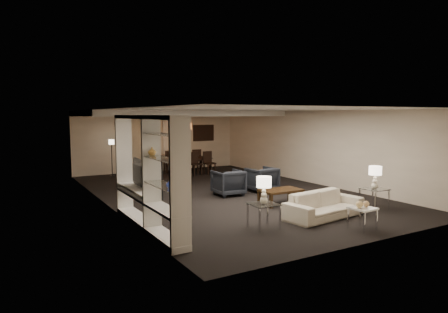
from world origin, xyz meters
name	(u,v)px	position (x,y,z in m)	size (l,w,h in m)	color
floor	(224,192)	(0.00, 0.00, 0.00)	(11.00, 11.00, 0.00)	black
ceiling	(224,110)	(0.00, 0.00, 2.50)	(7.00, 11.00, 0.02)	silver
wall_back	(159,141)	(0.00, 5.50, 1.25)	(7.00, 0.02, 2.50)	beige
wall_front	(375,176)	(0.00, -5.50, 1.25)	(7.00, 0.02, 2.50)	beige
wall_left	(106,158)	(-3.50, 0.00, 1.25)	(0.02, 11.00, 2.50)	beige
wall_right	(312,147)	(3.50, 0.00, 1.25)	(0.02, 11.00, 2.50)	beige
ceiling_soffit	(177,113)	(0.00, 3.50, 2.40)	(7.00, 4.00, 0.20)	silver
curtains	(138,143)	(-0.90, 5.42, 1.20)	(1.50, 0.12, 2.40)	beige
door	(174,145)	(0.70, 5.47, 1.05)	(0.90, 0.05, 2.10)	silver
painting	(203,133)	(2.10, 5.46, 1.55)	(0.95, 0.04, 0.65)	#142D38
media_unit	(147,173)	(-3.31, -2.60, 1.18)	(0.38, 3.40, 2.35)	white
pendant_light	(185,126)	(0.30, 3.50, 1.92)	(0.52, 0.52, 0.24)	#D8591E
sofa	(324,205)	(0.50, -3.73, 0.29)	(2.01, 0.78, 0.59)	beige
coffee_table	(281,197)	(0.50, -2.13, 0.20)	(1.10, 0.64, 0.39)	black
armchair_left	(228,183)	(-0.10, -0.43, 0.37)	(0.80, 0.82, 0.75)	black
armchair_right	(262,179)	(1.10, -0.43, 0.37)	(0.80, 0.82, 0.75)	black
side_table_left	(264,216)	(-1.20, -3.73, 0.26)	(0.55, 0.55, 0.51)	white
side_table_right	(374,199)	(2.20, -3.73, 0.26)	(0.55, 0.55, 0.51)	silver
table_lamp_left	(264,190)	(-1.20, -3.73, 0.80)	(0.31, 0.31, 0.57)	beige
table_lamp_right	(375,177)	(2.20, -3.73, 0.80)	(0.31, 0.31, 0.57)	white
marble_table	(362,218)	(0.50, -4.83, 0.23)	(0.46, 0.46, 0.46)	white
gold_gourd_a	(359,205)	(0.40, -4.83, 0.53)	(0.15, 0.15, 0.15)	#F0C97F
gold_gourd_b	(366,204)	(0.60, -4.83, 0.52)	(0.13, 0.13, 0.13)	tan
television	(137,174)	(-3.28, -1.82, 1.06)	(0.14, 1.06, 0.61)	black
vase_blue	(171,183)	(-3.31, -3.84, 1.15)	(0.16, 0.16, 0.17)	#2639A5
vase_amber	(152,151)	(-3.31, -2.90, 1.64)	(0.16, 0.16, 0.16)	gold
floor_speaker	(160,180)	(-2.07, -0.07, 0.57)	(0.12, 0.12, 1.13)	black
dining_table	(189,166)	(0.81, 4.24, 0.30)	(1.72, 0.96, 0.60)	black
chair_nl	(182,165)	(0.21, 3.59, 0.45)	(0.42, 0.42, 0.90)	black
chair_nm	(196,164)	(0.81, 3.59, 0.45)	(0.42, 0.42, 0.90)	black
chair_nr	(210,163)	(1.41, 3.59, 0.45)	(0.42, 0.42, 0.90)	black
chair_fl	(169,161)	(0.21, 4.89, 0.45)	(0.42, 0.42, 0.90)	black
chair_fm	(182,160)	(0.81, 4.89, 0.45)	(0.42, 0.42, 0.90)	black
chair_fr	(195,160)	(1.41, 4.89, 0.45)	(0.42, 0.42, 0.90)	black
floor_lamp	(112,158)	(-2.12, 4.89, 0.71)	(0.20, 0.20, 1.42)	black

